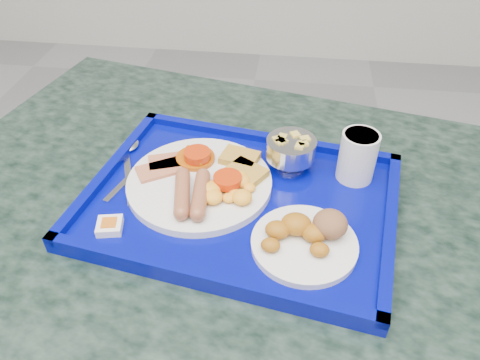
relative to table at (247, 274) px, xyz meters
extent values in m
cylinder|color=slate|center=(0.00, 0.00, -0.18)|extent=(0.11, 0.11, 0.66)
cube|color=black|center=(0.00, 0.00, 0.17)|extent=(1.31, 1.02, 0.04)
cube|color=#020884|center=(-0.01, -0.01, 0.20)|extent=(0.56, 0.45, 0.02)
cube|color=#020884|center=(0.02, 0.16, 0.21)|extent=(0.50, 0.10, 0.01)
cube|color=#020884|center=(-0.04, -0.18, 0.21)|extent=(0.50, 0.10, 0.01)
cube|color=#020884|center=(0.23, -0.05, 0.21)|extent=(0.08, 0.37, 0.01)
cube|color=#020884|center=(-0.25, 0.03, 0.21)|extent=(0.08, 0.37, 0.01)
cylinder|color=silver|center=(-0.09, 0.01, 0.21)|extent=(0.25, 0.25, 0.01)
cube|color=#C26B4D|center=(-0.14, 0.06, 0.22)|extent=(0.09, 0.07, 0.01)
cube|color=#C26B4D|center=(-0.16, 0.03, 0.22)|extent=(0.09, 0.08, 0.01)
cylinder|color=#B45007|center=(-0.10, 0.07, 0.22)|extent=(0.07, 0.07, 0.01)
sphere|color=#B45007|center=(-0.12, 0.08, 0.23)|extent=(0.01, 0.01, 0.01)
sphere|color=#B45007|center=(-0.10, 0.09, 0.23)|extent=(0.01, 0.01, 0.01)
sphere|color=#B45007|center=(-0.10, 0.05, 0.23)|extent=(0.01, 0.01, 0.01)
sphere|color=#B45007|center=(-0.09, 0.05, 0.23)|extent=(0.01, 0.01, 0.01)
sphere|color=#B45007|center=(-0.11, 0.09, 0.23)|extent=(0.01, 0.01, 0.01)
sphere|color=#B45007|center=(-0.12, 0.09, 0.23)|extent=(0.01, 0.01, 0.01)
sphere|color=#B45007|center=(-0.09, 0.05, 0.23)|extent=(0.01, 0.01, 0.01)
sphere|color=#B45007|center=(-0.09, 0.07, 0.23)|extent=(0.01, 0.01, 0.01)
sphere|color=#B45007|center=(-0.12, 0.08, 0.23)|extent=(0.01, 0.01, 0.01)
sphere|color=#B45007|center=(-0.11, 0.06, 0.23)|extent=(0.01, 0.01, 0.01)
sphere|color=#B45007|center=(-0.10, 0.08, 0.23)|extent=(0.01, 0.01, 0.01)
cube|color=gold|center=(-0.02, 0.08, 0.23)|extent=(0.07, 0.06, 0.01)
cube|color=gold|center=(-0.01, 0.04, 0.23)|extent=(0.08, 0.07, 0.01)
cylinder|color=brown|center=(-0.10, -0.04, 0.23)|extent=(0.04, 0.10, 0.02)
cylinder|color=brown|center=(-0.07, -0.03, 0.23)|extent=(0.03, 0.10, 0.02)
ellipsoid|color=#FFA72A|center=(-0.01, -0.03, 0.23)|extent=(0.03, 0.03, 0.02)
ellipsoid|color=#FFA72A|center=(-0.05, -0.04, 0.23)|extent=(0.03, 0.03, 0.02)
ellipsoid|color=#FFA72A|center=(0.00, -0.03, 0.23)|extent=(0.02, 0.02, 0.02)
ellipsoid|color=#FFA72A|center=(-0.06, -0.02, 0.23)|extent=(0.03, 0.03, 0.02)
ellipsoid|color=#FFA72A|center=(-0.01, 0.01, 0.23)|extent=(0.03, 0.03, 0.02)
ellipsoid|color=#FFA72A|center=(-0.04, 0.01, 0.23)|extent=(0.03, 0.03, 0.02)
ellipsoid|color=#FFA72A|center=(-0.02, -0.02, 0.23)|extent=(0.02, 0.02, 0.01)
ellipsoid|color=#FFA72A|center=(-0.03, -0.03, 0.23)|extent=(0.02, 0.02, 0.01)
ellipsoid|color=#FFA72A|center=(-0.06, -0.01, 0.23)|extent=(0.03, 0.03, 0.02)
ellipsoid|color=#FFA72A|center=(-0.02, 0.02, 0.23)|extent=(0.03, 0.03, 0.02)
ellipsoid|color=#FFA72A|center=(0.00, 0.00, 0.23)|extent=(0.02, 0.02, 0.01)
ellipsoid|color=#FFA72A|center=(-0.06, -0.03, 0.23)|extent=(0.02, 0.02, 0.01)
cylinder|color=#AC2004|center=(-0.10, 0.06, 0.23)|extent=(0.05, 0.05, 0.01)
cylinder|color=#AC2004|center=(-0.04, 0.00, 0.23)|extent=(0.05, 0.05, 0.01)
cylinder|color=silver|center=(0.09, -0.10, 0.21)|extent=(0.16, 0.16, 0.01)
ellipsoid|color=#A56013|center=(0.12, -0.12, 0.23)|extent=(0.03, 0.02, 0.02)
ellipsoid|color=#A56013|center=(0.11, -0.10, 0.23)|extent=(0.04, 0.03, 0.03)
ellipsoid|color=#A56013|center=(0.08, -0.08, 0.23)|extent=(0.05, 0.04, 0.03)
ellipsoid|color=#A56013|center=(0.05, -0.10, 0.23)|extent=(0.04, 0.03, 0.03)
ellipsoid|color=#A56013|center=(0.05, -0.12, 0.23)|extent=(0.03, 0.02, 0.02)
ellipsoid|color=brown|center=(0.13, -0.08, 0.24)|extent=(0.05, 0.05, 0.04)
cylinder|color=silver|center=(0.06, 0.09, 0.21)|extent=(0.05, 0.05, 0.01)
cylinder|color=silver|center=(0.06, 0.09, 0.22)|extent=(0.02, 0.02, 0.02)
cylinder|color=silver|center=(0.06, 0.09, 0.25)|extent=(0.09, 0.09, 0.03)
cube|color=gold|center=(0.07, 0.11, 0.26)|extent=(0.02, 0.02, 0.01)
cube|color=gold|center=(0.09, 0.09, 0.26)|extent=(0.02, 0.02, 0.01)
cube|color=gold|center=(0.04, 0.09, 0.26)|extent=(0.02, 0.02, 0.01)
cube|color=gold|center=(0.08, 0.08, 0.26)|extent=(0.02, 0.02, 0.01)
cube|color=gold|center=(0.05, 0.09, 0.26)|extent=(0.02, 0.02, 0.01)
cube|color=gold|center=(0.05, 0.08, 0.26)|extent=(0.02, 0.02, 0.01)
cube|color=gold|center=(0.08, 0.07, 0.26)|extent=(0.02, 0.02, 0.01)
cube|color=gold|center=(0.05, 0.08, 0.26)|extent=(0.02, 0.02, 0.01)
cylinder|color=silver|center=(0.18, 0.07, 0.25)|extent=(0.06, 0.06, 0.09)
cylinder|color=#FB560D|center=(0.18, 0.07, 0.29)|extent=(0.06, 0.06, 0.01)
cube|color=silver|center=(-0.21, 0.02, 0.21)|extent=(0.05, 0.14, 0.00)
ellipsoid|color=silver|center=(-0.24, 0.11, 0.21)|extent=(0.04, 0.05, 0.01)
cube|color=silver|center=(-0.22, 0.03, 0.21)|extent=(0.07, 0.16, 0.00)
cube|color=white|center=(-0.20, -0.10, 0.21)|extent=(0.04, 0.04, 0.01)
cube|color=#CE6216|center=(-0.20, -0.10, 0.22)|extent=(0.03, 0.03, 0.00)
camera|label=1|loc=(0.06, -0.58, 0.73)|focal=35.00mm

